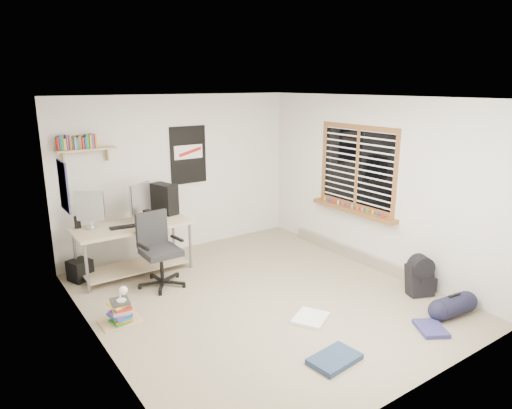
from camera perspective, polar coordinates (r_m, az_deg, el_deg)
floor at (r=5.97m, az=0.66°, el=-11.62°), size 4.00×4.50×0.01m
ceiling at (r=5.34m, az=0.75°, el=13.24°), size 4.00×4.50×0.01m
back_wall at (r=7.43m, az=-9.48°, el=3.76°), size 4.00×0.01×2.50m
left_wall at (r=4.70m, az=-19.66°, el=-3.47°), size 0.01×4.50×2.50m
right_wall at (r=6.85m, az=14.48°, el=2.56°), size 0.01×4.50×2.50m
desk at (r=6.78m, az=-14.97°, el=-5.41°), size 1.74×1.12×0.73m
monitor_left at (r=6.61m, az=-19.95°, el=-1.13°), size 0.37×0.26×0.41m
monitor_right at (r=6.74m, az=-14.22°, el=-0.20°), size 0.40×0.30×0.45m
pc_tower at (r=7.08m, az=-11.38°, el=0.72°), size 0.31×0.47×0.46m
keyboard at (r=6.56m, az=-16.19°, el=-2.71°), size 0.39×0.18×0.02m
speaker_left at (r=6.74m, az=-21.42°, el=-2.05°), size 0.10×0.10×0.17m
speaker_right at (r=6.64m, az=-13.37°, el=-1.50°), size 0.11×0.11×0.20m
office_chair at (r=6.25m, az=-11.81°, el=-5.75°), size 0.73×0.73×1.01m
wall_shelf at (r=6.75m, az=-20.47°, el=6.48°), size 0.80×0.22×0.24m
poster_back_wall at (r=7.42m, az=-8.45°, el=6.14°), size 0.62×0.03×0.92m
poster_left_wall at (r=5.77m, az=-22.92°, el=2.12°), size 0.02×0.42×0.60m
window at (r=6.97m, az=12.43°, el=4.56°), size 0.10×1.50×1.26m
baseboard_heater at (r=7.33m, az=11.87°, el=-5.94°), size 0.08×2.50×0.18m
backpack at (r=6.35m, az=19.76°, el=-8.83°), size 0.39×0.36×0.42m
duffel_bag at (r=5.96m, az=23.42°, el=-11.42°), size 0.28×0.28×0.49m
tshirt at (r=5.50m, az=6.82°, el=-13.92°), size 0.52×0.50×0.04m
jeans_a at (r=4.81m, az=9.79°, el=-18.49°), size 0.54×0.37×0.06m
jeans_b at (r=5.60m, az=21.01°, el=-14.27°), size 0.43×0.47×0.05m
book_stack at (r=5.58m, az=-16.65°, el=-12.53°), size 0.48×0.41×0.31m
desk_lamp at (r=5.46m, az=-16.56°, el=-10.42°), size 0.14×0.20×0.18m
subwoofer at (r=6.86m, az=-21.13°, el=-7.69°), size 0.35×0.35×0.30m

